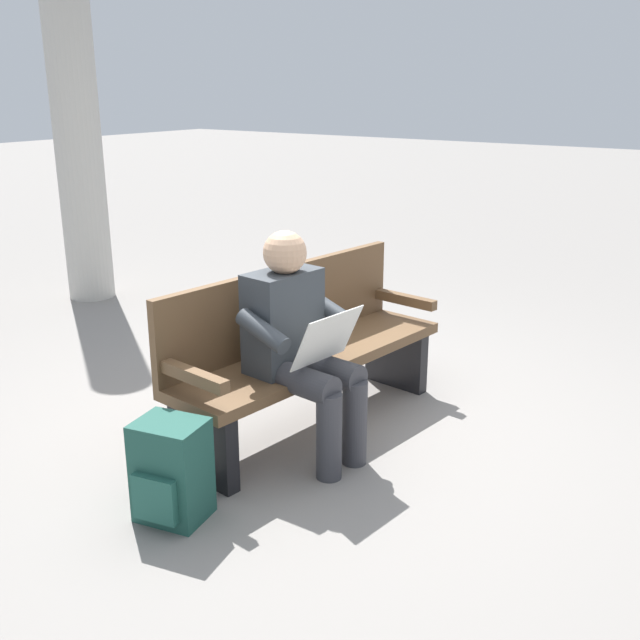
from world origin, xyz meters
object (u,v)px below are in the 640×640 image
Objects in this scene: bench_near at (303,347)px; backpack at (171,471)px; person_seated at (299,340)px; support_pillar at (75,113)px.

backpack is at bearing 11.37° from bench_near.
person_seated is 2.53× the size of backpack.
support_pillar reaches higher than bench_near.
bench_near is at bearing -140.17° from person_seated.
backpack is (0.82, -0.10, -0.40)m from person_seated.
person_seated is 0.36× the size of support_pillar.
person_seated is at bearing 68.23° from support_pillar.
support_pillar is (-1.34, -3.35, 0.99)m from person_seated.
bench_near is 1.56× the size of person_seated.
support_pillar is (-2.16, -3.24, 1.39)m from backpack.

